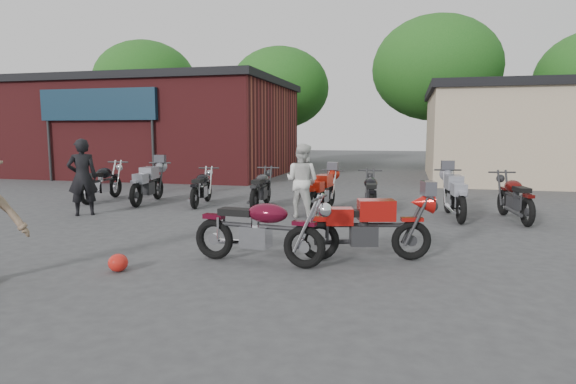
% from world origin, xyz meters
% --- Properties ---
extents(ground, '(90.00, 90.00, 0.00)m').
position_xyz_m(ground, '(0.00, 0.00, 0.00)').
color(ground, '#3A3A3D').
extents(brick_building, '(12.00, 8.00, 4.00)m').
position_xyz_m(brick_building, '(-9.00, 14.00, 2.00)').
color(brick_building, maroon).
rests_on(brick_building, ground).
extents(stucco_building, '(10.00, 8.00, 3.50)m').
position_xyz_m(stucco_building, '(8.50, 15.00, 1.75)').
color(stucco_building, tan).
rests_on(stucco_building, ground).
extents(tree_0, '(6.56, 6.56, 8.20)m').
position_xyz_m(tree_0, '(-14.00, 22.00, 4.10)').
color(tree_0, '#154C14').
rests_on(tree_0, ground).
extents(tree_1, '(5.92, 5.92, 7.40)m').
position_xyz_m(tree_1, '(-5.00, 22.00, 3.70)').
color(tree_1, '#154C14').
rests_on(tree_1, ground).
extents(tree_2, '(7.04, 7.04, 8.80)m').
position_xyz_m(tree_2, '(4.00, 22.00, 4.40)').
color(tree_2, '#154C14').
rests_on(tree_2, ground).
extents(vintage_motorcycle, '(2.08, 0.89, 1.17)m').
position_xyz_m(vintage_motorcycle, '(0.56, 0.18, 0.58)').
color(vintage_motorcycle, '#510A1C').
rests_on(vintage_motorcycle, ground).
extents(sportbike, '(2.04, 1.11, 1.12)m').
position_xyz_m(sportbike, '(2.09, 0.78, 0.56)').
color(sportbike, '#B5130F').
rests_on(sportbike, ground).
extents(helmet, '(0.30, 0.30, 0.25)m').
position_xyz_m(helmet, '(-1.27, -0.68, 0.13)').
color(helmet, red).
rests_on(helmet, ground).
extents(person_dark, '(0.78, 0.75, 1.80)m').
position_xyz_m(person_dark, '(-4.74, 3.21, 0.90)').
color(person_dark, black).
rests_on(person_dark, ground).
extents(person_light, '(0.97, 0.85, 1.69)m').
position_xyz_m(person_light, '(0.30, 4.21, 0.84)').
color(person_light, silver).
rests_on(person_light, ground).
extents(row_bike_0, '(0.84, 2.09, 1.19)m').
position_xyz_m(row_bike_0, '(-5.80, 5.44, 0.59)').
color(row_bike_0, black).
rests_on(row_bike_0, ground).
extents(row_bike_1, '(0.94, 2.13, 1.19)m').
position_xyz_m(row_bike_1, '(-4.29, 5.34, 0.60)').
color(row_bike_1, '#9999A7').
rests_on(row_bike_1, ground).
extents(row_bike_2, '(0.89, 1.90, 1.06)m').
position_xyz_m(row_bike_2, '(-2.71, 5.37, 0.53)').
color(row_bike_2, black).
rests_on(row_bike_2, ground).
extents(row_bike_3, '(0.75, 1.94, 1.10)m').
position_xyz_m(row_bike_3, '(-1.02, 5.33, 0.55)').
color(row_bike_3, '#262629').
rests_on(row_bike_3, ground).
extents(row_bike_4, '(0.87, 1.92, 1.08)m').
position_xyz_m(row_bike_4, '(0.61, 5.18, 0.54)').
color(row_bike_4, red).
rests_on(row_bike_4, ground).
extents(row_bike_5, '(0.82, 1.96, 1.10)m').
position_xyz_m(row_bike_5, '(1.80, 5.04, 0.55)').
color(row_bike_5, black).
rests_on(row_bike_5, ground).
extents(row_bike_6, '(0.87, 2.07, 1.16)m').
position_xyz_m(row_bike_6, '(3.69, 4.95, 0.58)').
color(row_bike_6, '#9697A4').
rests_on(row_bike_6, ground).
extents(row_bike_7, '(0.93, 2.03, 1.13)m').
position_xyz_m(row_bike_7, '(4.96, 4.94, 0.57)').
color(row_bike_7, '#500B0A').
rests_on(row_bike_7, ground).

